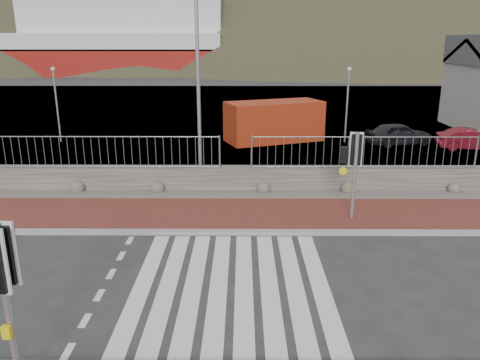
{
  "coord_description": "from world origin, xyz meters",
  "views": [
    {
      "loc": [
        0.27,
        -9.9,
        5.63
      ],
      "look_at": [
        0.19,
        3.0,
        1.69
      ],
      "focal_mm": 35.0,
      "sensor_mm": 36.0,
      "label": 1
    }
  ],
  "objects_px": {
    "traffic_signal_near": "(2,272)",
    "car_a": "(399,134)",
    "shipping_container": "(274,121)",
    "streetlight": "(202,67)",
    "traffic_signal_far": "(355,158)",
    "ferry": "(87,39)",
    "car_b": "(471,139)"
  },
  "relations": [
    {
      "from": "shipping_container",
      "to": "streetlight",
      "type": "bearing_deg",
      "value": -133.44
    },
    {
      "from": "shipping_container",
      "to": "car_b",
      "type": "xyz_separation_m",
      "value": [
        10.14,
        -2.22,
        -0.56
      ]
    },
    {
      "from": "streetlight",
      "to": "traffic_signal_far",
      "type": "bearing_deg",
      "value": -43.52
    },
    {
      "from": "ferry",
      "to": "shipping_container",
      "type": "distance_m",
      "value": 58.29
    },
    {
      "from": "traffic_signal_near",
      "to": "ferry",
      "type": "bearing_deg",
      "value": 109.76
    },
    {
      "from": "traffic_signal_near",
      "to": "car_a",
      "type": "relative_size",
      "value": 0.82
    },
    {
      "from": "traffic_signal_near",
      "to": "car_a",
      "type": "bearing_deg",
      "value": 59.73
    },
    {
      "from": "ferry",
      "to": "car_a",
      "type": "distance_m",
      "value": 62.57
    },
    {
      "from": "traffic_signal_near",
      "to": "car_b",
      "type": "xyz_separation_m",
      "value": [
        15.68,
        17.36,
        -1.55
      ]
    },
    {
      "from": "traffic_signal_near",
      "to": "car_b",
      "type": "distance_m",
      "value": 23.45
    },
    {
      "from": "ferry",
      "to": "car_b",
      "type": "distance_m",
      "value": 65.43
    },
    {
      "from": "shipping_container",
      "to": "car_a",
      "type": "relative_size",
      "value": 1.48
    },
    {
      "from": "streetlight",
      "to": "car_b",
      "type": "height_order",
      "value": "streetlight"
    },
    {
      "from": "traffic_signal_near",
      "to": "car_b",
      "type": "bearing_deg",
      "value": 51.14
    },
    {
      "from": "traffic_signal_far",
      "to": "ferry",
      "type": "bearing_deg",
      "value": -60.07
    },
    {
      "from": "shipping_container",
      "to": "car_a",
      "type": "height_order",
      "value": "shipping_container"
    },
    {
      "from": "ferry",
      "to": "traffic_signal_far",
      "type": "bearing_deg",
      "value": -66.03
    },
    {
      "from": "traffic_signal_near",
      "to": "car_b",
      "type": "relative_size",
      "value": 0.87
    },
    {
      "from": "ferry",
      "to": "traffic_signal_near",
      "type": "distance_m",
      "value": 74.37
    },
    {
      "from": "traffic_signal_near",
      "to": "car_a",
      "type": "height_order",
      "value": "traffic_signal_near"
    },
    {
      "from": "streetlight",
      "to": "car_a",
      "type": "relative_size",
      "value": 2.27
    },
    {
      "from": "ferry",
      "to": "traffic_signal_near",
      "type": "height_order",
      "value": "ferry"
    },
    {
      "from": "traffic_signal_near",
      "to": "shipping_container",
      "type": "bearing_deg",
      "value": 77.42
    },
    {
      "from": "traffic_signal_far",
      "to": "shipping_container",
      "type": "xyz_separation_m",
      "value": [
        -1.69,
        12.16,
        -0.98
      ]
    },
    {
      "from": "ferry",
      "to": "car_b",
      "type": "bearing_deg",
      "value": -55.65
    },
    {
      "from": "traffic_signal_far",
      "to": "car_a",
      "type": "bearing_deg",
      "value": -108.43
    },
    {
      "from": "traffic_signal_near",
      "to": "car_a",
      "type": "distance_m",
      "value": 22.29
    },
    {
      "from": "car_b",
      "to": "traffic_signal_far",
      "type": "bearing_deg",
      "value": 148.63
    },
    {
      "from": "traffic_signal_far",
      "to": "traffic_signal_near",
      "type": "bearing_deg",
      "value": 51.72
    },
    {
      "from": "ferry",
      "to": "shipping_container",
      "type": "relative_size",
      "value": 9.4
    },
    {
      "from": "streetlight",
      "to": "car_a",
      "type": "height_order",
      "value": "streetlight"
    },
    {
      "from": "car_b",
      "to": "ferry",
      "type": "bearing_deg",
      "value": 43.37
    }
  ]
}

